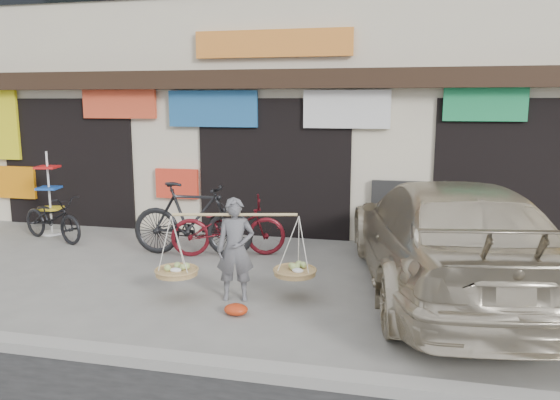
% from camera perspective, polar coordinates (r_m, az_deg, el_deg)
% --- Properties ---
extents(ground, '(70.00, 70.00, 0.00)m').
position_cam_1_polar(ground, '(7.67, -6.95, -9.97)').
color(ground, gray).
rests_on(ground, ground).
extents(kerb, '(70.00, 0.25, 0.12)m').
position_cam_1_polar(kerb, '(5.96, -13.78, -15.75)').
color(kerb, gray).
rests_on(kerb, ground).
extents(shophouse_block, '(14.00, 6.32, 7.00)m').
position_cam_1_polar(shophouse_block, '(13.42, 2.36, 13.71)').
color(shophouse_block, beige).
rests_on(shophouse_block, ground).
extents(street_vendor, '(2.11, 0.92, 1.39)m').
position_cam_1_polar(street_vendor, '(7.34, -4.67, -5.67)').
color(street_vendor, '#5E5E63').
rests_on(street_vendor, ground).
extents(bike_0, '(1.78, 1.14, 0.88)m').
position_cam_1_polar(bike_0, '(11.31, -22.67, -1.75)').
color(bike_0, black).
rests_on(bike_0, ground).
extents(bike_1, '(2.17, 0.73, 1.28)m').
position_cam_1_polar(bike_1, '(9.51, -9.14, -2.01)').
color(bike_1, black).
rests_on(bike_1, ground).
extents(bike_2, '(2.08, 1.25, 1.03)m').
position_cam_1_polar(bike_2, '(9.46, -5.42, -2.76)').
color(bike_2, '#560E15').
rests_on(bike_2, ground).
extents(suv, '(3.14, 5.79, 1.59)m').
position_cam_1_polar(suv, '(7.92, 16.97, -3.68)').
color(suv, beige).
rests_on(suv, ground).
extents(display_rack, '(0.47, 0.47, 1.67)m').
position_cam_1_polar(display_rack, '(11.85, -22.91, -0.11)').
color(display_rack, silver).
rests_on(display_rack, ground).
extents(red_bag, '(0.31, 0.25, 0.14)m').
position_cam_1_polar(red_bag, '(7.00, -4.62, -11.33)').
color(red_bag, '#B93211').
rests_on(red_bag, ground).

